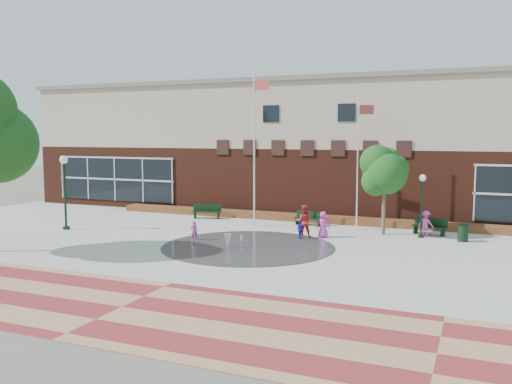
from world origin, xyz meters
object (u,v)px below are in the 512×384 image
at_px(flagpole_right, 359,156).
at_px(child_splash, 194,231).
at_px(bench_left, 207,214).
at_px(trash_can, 463,233).
at_px(flagpole_left, 255,141).

distance_m(flagpole_right, child_splash, 10.34).
distance_m(flagpole_right, bench_left, 10.62).
distance_m(bench_left, trash_can, 15.73).
xyz_separation_m(bench_left, child_splash, (2.84, -6.74, 0.21)).
relative_size(flagpole_left, trash_can, 10.17).
bearing_deg(child_splash, flagpole_right, -163.24).
distance_m(trash_can, child_splash, 13.74).
relative_size(bench_left, trash_can, 2.16).
bearing_deg(flagpole_left, trash_can, 5.92).
relative_size(flagpole_left, child_splash, 8.85).
bearing_deg(bench_left, flagpole_right, -15.04).
distance_m(flagpole_right, trash_can, 7.06).
height_order(bench_left, child_splash, child_splash).
bearing_deg(trash_can, flagpole_left, 179.09).
distance_m(bench_left, child_splash, 7.32).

